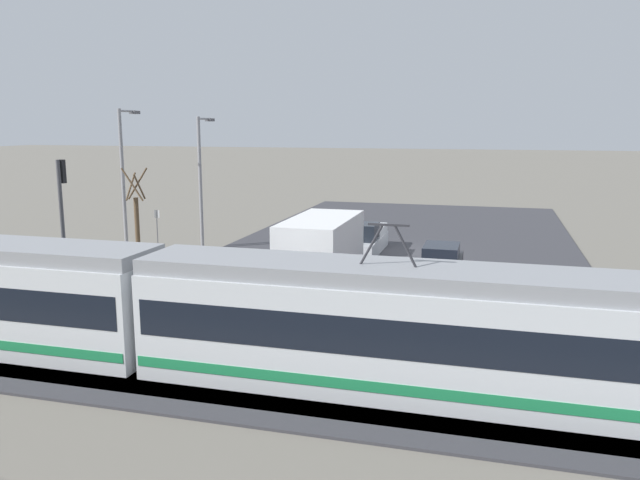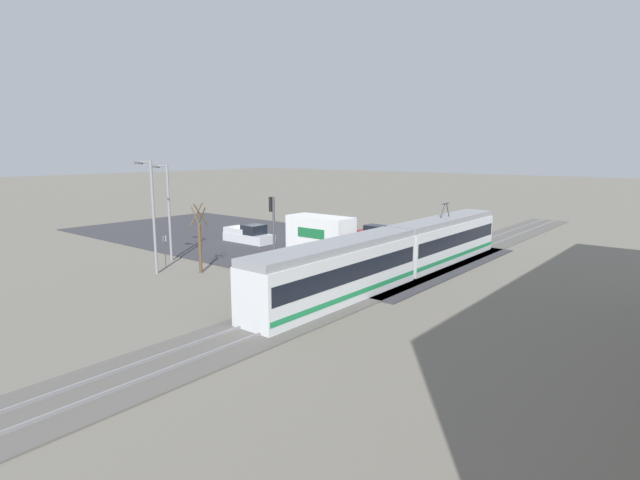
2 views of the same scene
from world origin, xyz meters
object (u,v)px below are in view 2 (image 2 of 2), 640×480
at_px(traffic_light_pole, 273,230).
at_px(street_tree, 200,241).
at_px(sedan_car_0, 377,234).
at_px(sedan_car_1, 320,234).
at_px(no_parking_sign, 165,249).
at_px(box_truck, 333,238).
at_px(pickup_truck, 249,235).
at_px(light_rail_tram, 399,253).
at_px(street_lamp_near_crossing, 152,209).
at_px(street_lamp_mid_block, 167,206).

relative_size(traffic_light_pole, street_tree, 1.15).
distance_m(sedan_car_0, sedan_car_1, 5.65).
height_order(sedan_car_0, sedan_car_1, sedan_car_1).
distance_m(traffic_light_pole, no_parking_sign, 10.38).
height_order(box_truck, traffic_light_pole, traffic_light_pole).
bearing_deg(pickup_truck, traffic_light_pole, 52.91).
xyz_separation_m(sedan_car_1, no_parking_sign, (16.21, -1.95, 0.77)).
height_order(light_rail_tram, no_parking_sign, light_rail_tram).
distance_m(pickup_truck, street_lamp_near_crossing, 13.90).
bearing_deg(pickup_truck, street_lamp_near_crossing, 16.33).
distance_m(light_rail_tram, box_truck, 8.40).
height_order(box_truck, street_lamp_near_crossing, street_lamp_near_crossing).
distance_m(sedan_car_0, street_lamp_mid_block, 20.37).
distance_m(box_truck, street_tree, 11.38).
bearing_deg(traffic_light_pole, light_rail_tram, 143.35).
xyz_separation_m(pickup_truck, sedan_car_0, (-8.72, 9.00, -0.05)).
xyz_separation_m(sedan_car_1, street_lamp_mid_block, (14.37, -4.11, 3.76)).
distance_m(sedan_car_1, street_tree, 15.58).
bearing_deg(light_rail_tram, sedan_car_1, -119.53).
bearing_deg(no_parking_sign, sedan_car_0, 163.26).
xyz_separation_m(pickup_truck, sedan_car_1, (-4.83, 4.91, -0.01)).
relative_size(light_rail_tram, traffic_light_pole, 4.79).
xyz_separation_m(sedan_car_0, street_tree, (19.33, -2.75, 1.64)).
relative_size(light_rail_tram, street_lamp_near_crossing, 3.47).
xyz_separation_m(sedan_car_1, traffic_light_pole, (14.63, 8.05, 3.04)).
distance_m(sedan_car_1, street_lamp_near_crossing, 18.10).
height_order(light_rail_tram, sedan_car_0, light_rail_tram).
xyz_separation_m(sedan_car_1, street_lamp_near_crossing, (17.62, -1.17, 3.96)).
bearing_deg(light_rail_tram, traffic_light_pole, -36.65).
distance_m(sedan_car_1, no_parking_sign, 16.34).
bearing_deg(sedan_car_0, no_parking_sign, -16.74).
relative_size(box_truck, street_tree, 1.92).
bearing_deg(street_lamp_near_crossing, sedan_car_0, 166.27).
relative_size(sedan_car_1, no_parking_sign, 1.77).
xyz_separation_m(box_truck, pickup_truck, (0.00, -10.29, -0.84)).
xyz_separation_m(sedan_car_1, street_tree, (15.43, 1.34, 1.60)).
distance_m(box_truck, no_parking_sign, 13.54).
bearing_deg(traffic_light_pole, street_tree, -83.13).
bearing_deg(sedan_car_1, light_rail_tram, -119.53).
bearing_deg(no_parking_sign, street_lamp_mid_block, -130.51).
height_order(box_truck, sedan_car_0, box_truck).
height_order(box_truck, street_lamp_mid_block, street_lamp_mid_block).
bearing_deg(street_tree, no_parking_sign, -76.82).
distance_m(street_tree, no_parking_sign, 3.48).
xyz_separation_m(street_tree, no_parking_sign, (0.77, -3.29, -0.83)).
distance_m(light_rail_tram, traffic_light_pole, 9.05).
distance_m(sedan_car_0, street_tree, 19.59).
height_order(pickup_truck, no_parking_sign, no_parking_sign).
distance_m(pickup_truck, street_lamp_mid_block, 10.28).
bearing_deg(box_truck, no_parking_sign, -32.78).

